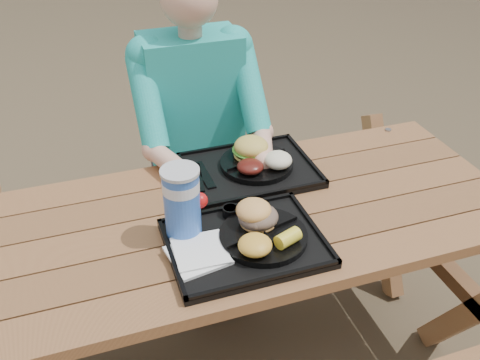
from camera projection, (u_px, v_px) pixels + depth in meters
name	position (u px, v px, depth m)	size (l,w,h in m)	color
picnic_table	(240.00, 297.00, 1.91)	(1.80, 1.49, 0.75)	#999999
tray_near	(245.00, 244.00, 1.57)	(0.45, 0.35, 0.02)	black
tray_far	(250.00, 171.00, 1.90)	(0.45, 0.35, 0.02)	black
plate_near	(263.00, 236.00, 1.57)	(0.26, 0.26, 0.02)	black
plate_far	(257.00, 163.00, 1.90)	(0.26, 0.26, 0.02)	black
napkin_stack	(198.00, 254.00, 1.50)	(0.15, 0.15, 0.02)	white
soda_cup	(182.00, 204.00, 1.54)	(0.11, 0.11, 0.21)	blue
condiment_bbq	(230.00, 211.00, 1.66)	(0.05, 0.05, 0.03)	black
condiment_mustard	(250.00, 212.00, 1.66)	(0.05, 0.05, 0.03)	gold
sandwich	(258.00, 208.00, 1.57)	(0.11, 0.11, 0.12)	#F0A654
mac_cheese	(255.00, 245.00, 1.48)	(0.10, 0.10, 0.05)	yellow
corn_cob	(288.00, 238.00, 1.51)	(0.07, 0.07, 0.04)	yellow
cutlery_far	(205.00, 175.00, 1.85)	(0.03, 0.17, 0.01)	black
burger	(251.00, 143.00, 1.89)	(0.13, 0.13, 0.11)	#E1BD4F
baked_beans	(250.00, 167.00, 1.83)	(0.09, 0.09, 0.04)	#551611
potato_salad	(278.00, 160.00, 1.85)	(0.10, 0.10, 0.05)	white
diner	(196.00, 149.00, 2.26)	(0.48, 0.84, 1.28)	#19B3AA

